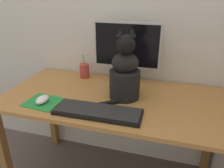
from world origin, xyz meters
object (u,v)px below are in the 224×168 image
(cat, at_px, (125,74))
(computer_mouse_left, at_px, (42,100))
(pen_cup, at_px, (85,71))
(monitor, at_px, (127,50))
(keyboard, at_px, (98,111))

(cat, bearing_deg, computer_mouse_left, -173.14)
(computer_mouse_left, bearing_deg, cat, 24.99)
(cat, height_order, pen_cup, cat)
(computer_mouse_left, distance_m, pen_cup, 0.45)
(monitor, xyz_separation_m, keyboard, (-0.05, -0.45, -0.23))
(computer_mouse_left, relative_size, cat, 0.24)
(computer_mouse_left, bearing_deg, keyboard, -3.05)
(monitor, relative_size, cat, 1.08)
(monitor, xyz_separation_m, cat, (0.04, -0.23, -0.08))
(keyboard, distance_m, cat, 0.28)
(keyboard, xyz_separation_m, computer_mouse_left, (-0.35, 0.02, 0.01))
(computer_mouse_left, relative_size, pen_cup, 0.55)
(keyboard, distance_m, computer_mouse_left, 0.35)
(keyboard, bearing_deg, pen_cup, 119.16)
(cat, bearing_deg, monitor, 82.47)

